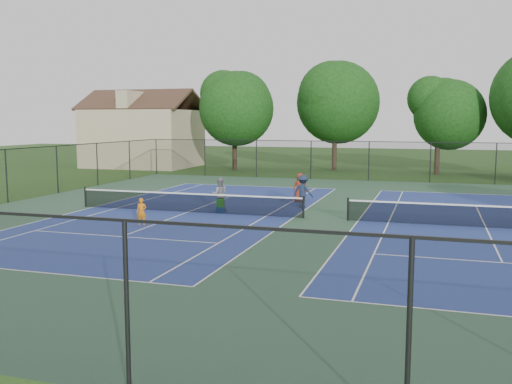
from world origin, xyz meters
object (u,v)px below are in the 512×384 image
(tree_back_b, at_px, (335,98))
(instructor, at_px, (220,194))
(tree_back_a, at_px, (234,105))
(bystander_c, at_px, (300,187))
(tree_back_c, at_px, (439,110))
(ball_crate, at_px, (220,210))
(clapboard_house, at_px, (143,136))
(ball_hopper, at_px, (220,203))
(bystander_b, at_px, (303,191))
(child_player, at_px, (142,212))

(tree_back_b, relative_size, instructor, 5.93)
(tree_back_a, distance_m, bystander_c, 22.11)
(tree_back_b, relative_size, tree_back_c, 1.19)
(tree_back_a, relative_size, tree_back_b, 0.91)
(instructor, height_order, ball_crate, instructor)
(clapboard_house, height_order, ball_hopper, clapboard_house)
(ball_crate, bearing_deg, instructor, 114.44)
(bystander_c, height_order, ball_hopper, bystander_c)
(tree_back_c, height_order, clapboard_house, tree_back_c)
(tree_back_a, height_order, tree_back_b, tree_back_b)
(ball_crate, bearing_deg, bystander_c, 58.49)
(tree_back_c, relative_size, clapboard_house, 0.78)
(tree_back_a, xyz_separation_m, ball_crate, (7.59, -23.56, -5.90))
(tree_back_a, relative_size, bystander_b, 5.23)
(tree_back_a, relative_size, clapboard_house, 0.85)
(bystander_b, bearing_deg, clapboard_house, -31.13)
(instructor, relative_size, bystander_c, 1.02)
(bystander_b, bearing_deg, ball_crate, 53.06)
(tree_back_a, xyz_separation_m, instructor, (7.32, -22.96, -5.19))
(ball_crate, bearing_deg, child_player, -116.07)
(tree_back_c, xyz_separation_m, child_player, (-12.50, -28.84, -4.88))
(ball_crate, bearing_deg, clapboard_house, 125.60)
(bystander_b, height_order, bystander_c, bystander_b)
(clapboard_house, bearing_deg, instructor, -54.15)
(clapboard_house, bearing_deg, ball_hopper, -54.40)
(tree_back_c, distance_m, ball_hopper, 27.14)
(child_player, height_order, ball_hopper, child_player)
(ball_crate, xyz_separation_m, ball_hopper, (0.00, -0.00, 0.34))
(ball_hopper, bearing_deg, child_player, -116.07)
(tree_back_b, relative_size, clapboard_house, 0.93)
(tree_back_a, height_order, ball_hopper, tree_back_a)
(child_player, height_order, bystander_b, bystander_b)
(bystander_b, height_order, ball_crate, bystander_b)
(child_player, bearing_deg, tree_back_a, 85.48)
(child_player, distance_m, bystander_b, 9.12)
(clapboard_house, height_order, bystander_b, clapboard_house)
(clapboard_house, bearing_deg, child_player, -61.74)
(tree_back_a, relative_size, ball_hopper, 23.72)
(ball_hopper, bearing_deg, bystander_b, 38.49)
(child_player, relative_size, ball_crate, 2.99)
(tree_back_b, bearing_deg, child_player, -96.69)
(tree_back_a, xyz_separation_m, bystander_c, (10.56, -18.71, -5.21))
(tree_back_b, distance_m, instructor, 25.67)
(tree_back_b, height_order, tree_back_c, tree_back_b)
(bystander_b, xyz_separation_m, ball_hopper, (-3.59, -2.86, -0.40))
(tree_back_a, relative_size, child_player, 7.61)
(tree_back_c, relative_size, bystander_b, 4.80)
(clapboard_house, distance_m, child_player, 32.83)
(instructor, bearing_deg, ball_hopper, 90.59)
(ball_crate, bearing_deg, tree_back_b, 86.84)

